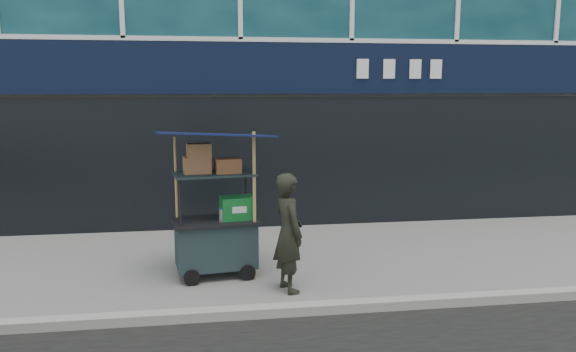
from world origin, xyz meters
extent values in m
plane|color=slate|center=(0.00, 0.00, 0.00)|extent=(80.00, 80.00, 0.00)
cube|color=#96968E|center=(0.00, -0.20, 0.06)|extent=(80.00, 0.18, 0.12)
cube|color=black|center=(0.00, 3.86, 2.90)|extent=(15.68, 0.06, 0.90)
cube|color=black|center=(0.00, 3.90, 1.20)|extent=(15.68, 0.04, 2.40)
cube|color=black|center=(-0.54, 1.30, 0.45)|extent=(1.14, 0.76, 0.62)
cylinder|color=black|center=(-0.87, 0.93, 0.11)|extent=(0.22, 0.07, 0.21)
cylinder|color=black|center=(-0.13, 1.03, 0.11)|extent=(0.22, 0.07, 0.21)
cube|color=black|center=(-0.54, 1.30, 0.78)|extent=(1.22, 0.84, 0.04)
cylinder|color=black|center=(-0.99, 0.97, 1.09)|extent=(0.03, 0.03, 0.67)
cylinder|color=black|center=(-0.02, 1.10, 1.09)|extent=(0.03, 0.03, 0.67)
cylinder|color=black|center=(-1.07, 1.50, 1.09)|extent=(0.03, 0.03, 0.67)
cylinder|color=black|center=(-0.10, 1.63, 1.09)|extent=(0.03, 0.03, 0.67)
cube|color=black|center=(-0.54, 1.30, 1.43)|extent=(1.14, 0.76, 0.03)
cylinder|color=#A9864C|center=(-0.02, 1.10, 1.00)|extent=(0.05, 0.05, 2.00)
cylinder|color=#A9864C|center=(-1.07, 1.50, 0.96)|extent=(0.04, 0.04, 1.92)
cube|color=#0B0D3F|center=(-0.54, 1.30, 1.96)|extent=(1.65, 1.26, 0.18)
cube|color=#0E5C1C|center=(-0.24, 1.30, 0.95)|extent=(0.48, 0.37, 0.31)
cylinder|color=silver|center=(-0.47, 1.13, 0.88)|extent=(0.07, 0.07, 0.18)
cylinder|color=#173FAE|center=(-0.47, 1.13, 0.98)|extent=(0.03, 0.03, 0.02)
cube|color=#91633D|center=(-0.77, 1.32, 1.55)|extent=(0.39, 0.31, 0.22)
cube|color=olive|center=(-0.36, 1.28, 1.54)|extent=(0.37, 0.29, 0.20)
cube|color=#91633D|center=(-0.74, 1.30, 1.75)|extent=(0.34, 0.27, 0.18)
imported|color=black|center=(0.36, 0.59, 0.76)|extent=(0.51, 0.64, 1.53)
camera|label=1|loc=(-0.65, -6.23, 2.61)|focal=35.00mm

